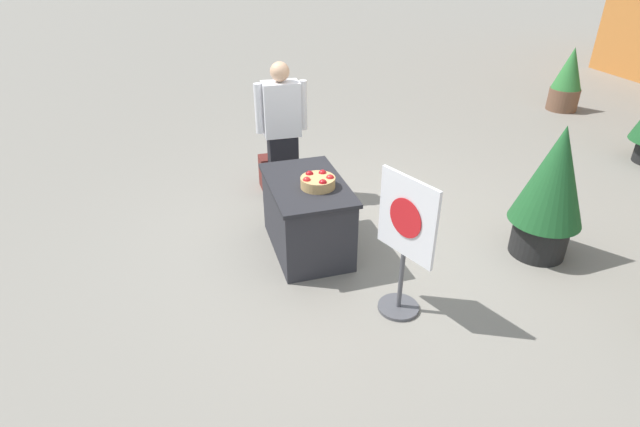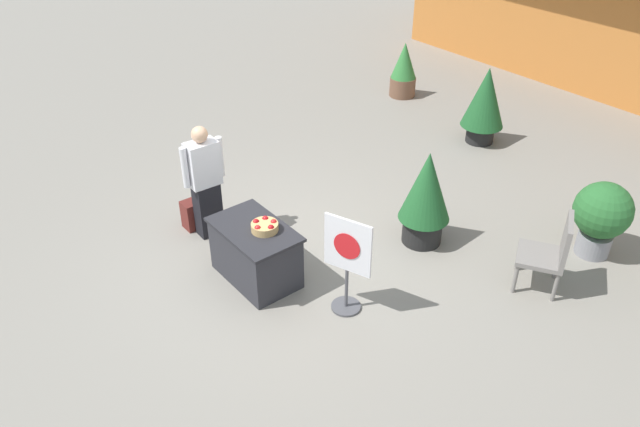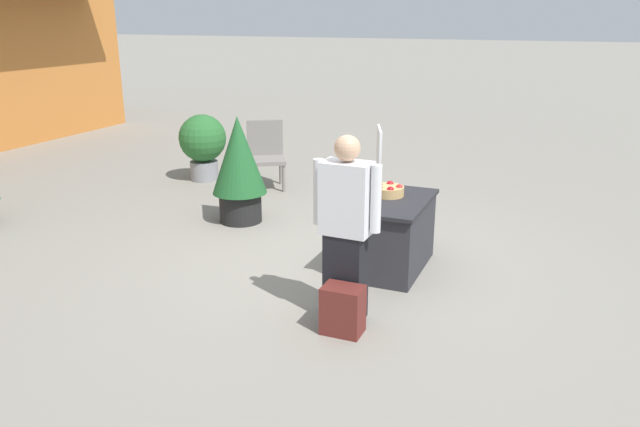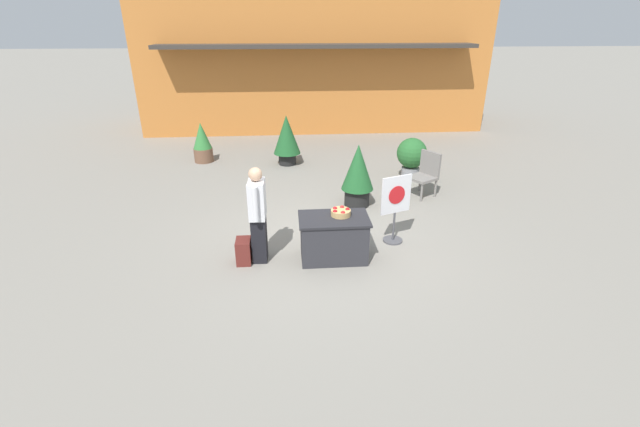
{
  "view_description": "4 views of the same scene",
  "coord_description": "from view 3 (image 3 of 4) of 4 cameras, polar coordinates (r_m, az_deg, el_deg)",
  "views": [
    {
      "loc": [
        4.33,
        -1.63,
        2.89
      ],
      "look_at": [
        0.54,
        -0.5,
        0.64
      ],
      "focal_mm": 28.0,
      "sensor_mm": 36.0,
      "label": 1
    },
    {
      "loc": [
        5.52,
        -3.79,
        5.07
      ],
      "look_at": [
        0.54,
        0.18,
        0.91
      ],
      "focal_mm": 35.0,
      "sensor_mm": 36.0,
      "label": 2
    },
    {
      "loc": [
        -5.86,
        -2.18,
        2.59
      ],
      "look_at": [
        -0.21,
        0.16,
        0.62
      ],
      "focal_mm": 35.0,
      "sensor_mm": 36.0,
      "label": 3
    },
    {
      "loc": [
        -0.63,
        -6.88,
        3.75
      ],
      "look_at": [
        -0.13,
        -0.57,
        0.87
      ],
      "focal_mm": 24.0,
      "sensor_mm": 36.0,
      "label": 4
    }
  ],
  "objects": [
    {
      "name": "display_table",
      "position": [
        6.58,
        6.47,
        -1.86
      ],
      "size": [
        1.17,
        0.73,
        0.76
      ],
      "color": "#2D2D33",
      "rests_on": "ground_plane"
    },
    {
      "name": "patio_chair",
      "position": [
        9.67,
        -4.97,
        5.66
      ],
      "size": [
        0.76,
        0.76,
        1.02
      ],
      "rotation": [
        0.0,
        0.0,
        3.69
      ],
      "color": "gray",
      "rests_on": "ground_plane"
    },
    {
      "name": "potted_plant_near_right",
      "position": [
        7.99,
        -7.43,
        4.41
      ],
      "size": [
        0.7,
        0.7,
        1.37
      ],
      "color": "black",
      "rests_on": "ground_plane"
    },
    {
      "name": "potted_plant_near_left",
      "position": [
        10.2,
        -10.67,
        6.42
      ],
      "size": [
        0.75,
        0.75,
        1.06
      ],
      "color": "gray",
      "rests_on": "ground_plane"
    },
    {
      "name": "backpack",
      "position": [
        5.31,
        2.1,
        -8.8
      ],
      "size": [
        0.24,
        0.34,
        0.42
      ],
      "color": "maroon",
      "rests_on": "ground_plane"
    },
    {
      "name": "person_visitor",
      "position": [
        5.32,
        2.41,
        -1.38
      ],
      "size": [
        0.27,
        0.61,
        1.64
      ],
      "rotation": [
        0.0,
        0.0,
        -0.03
      ],
      "color": "black",
      "rests_on": "ground_plane"
    },
    {
      "name": "apple_basket",
      "position": [
        6.58,
        6.24,
        2.12
      ],
      "size": [
        0.33,
        0.33,
        0.13
      ],
      "color": "tan",
      "rests_on": "display_table"
    },
    {
      "name": "ground_plane",
      "position": [
        6.77,
        1.95,
        -4.64
      ],
      "size": [
        120.0,
        120.0,
        0.0
      ],
      "primitive_type": "plane",
      "color": "gray"
    },
    {
      "name": "poster_board",
      "position": [
        7.69,
        5.37,
        3.55
      ],
      "size": [
        0.57,
        0.36,
        1.27
      ],
      "rotation": [
        0.0,
        0.0,
        -1.21
      ],
      "color": "#4C4C51",
      "rests_on": "ground_plane"
    }
  ]
}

